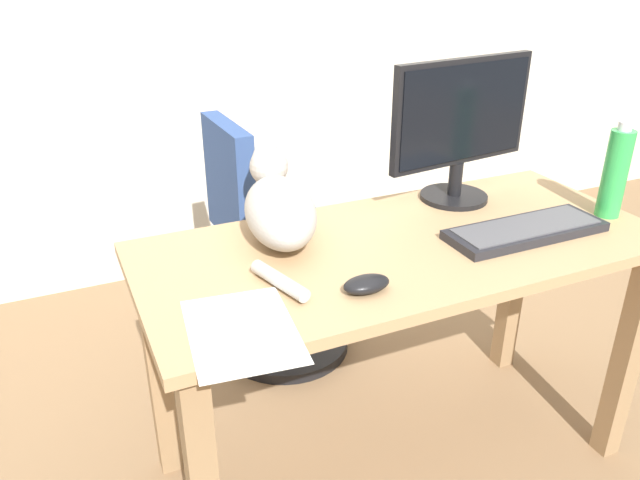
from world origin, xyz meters
name	(u,v)px	position (x,y,z in m)	size (l,w,h in m)	color
ground_plane	(391,456)	(0.00, 0.00, 0.00)	(8.00, 8.00, 0.00)	#846647
desk	(402,283)	(0.00, 0.00, 0.61)	(1.37, 0.61, 0.73)	tan
office_chair	(271,260)	(-0.13, 0.68, 0.39)	(0.48, 0.48, 0.91)	black
monitor	(461,125)	(0.29, 0.20, 0.96)	(0.48, 0.20, 0.41)	black
keyboard	(526,230)	(0.31, -0.09, 0.75)	(0.44, 0.15, 0.03)	#232328
cat	(278,206)	(-0.28, 0.18, 0.82)	(0.26, 0.60, 0.20)	#B2ADA8
computer_mouse	(366,284)	(-0.21, -0.18, 0.75)	(0.11, 0.06, 0.04)	black
paper_sheet	(242,331)	(-0.51, -0.22, 0.74)	(0.21, 0.30, 0.00)	white
water_bottle	(615,173)	(0.61, -0.08, 0.86)	(0.07, 0.07, 0.27)	green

